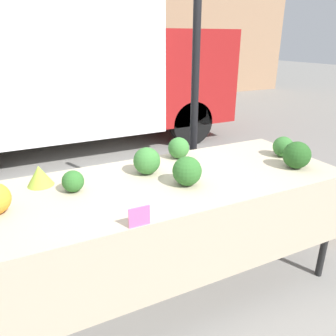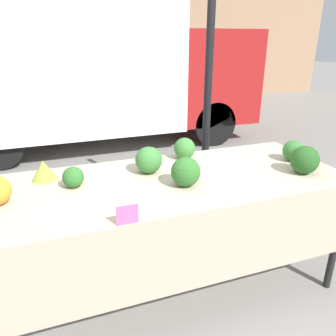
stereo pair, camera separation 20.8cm
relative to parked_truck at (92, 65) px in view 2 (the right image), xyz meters
name	(u,v)px [view 2 (the right image)]	position (x,y,z in m)	size (l,w,h in m)	color
ground_plane	(168,286)	(-0.07, -3.92, -1.30)	(40.00, 40.00, 0.00)	gray
building_facade	(65,10)	(-0.07, 3.86, 1.09)	(16.00, 0.60, 4.78)	#9E7A5B
tent_pole	(207,109)	(0.61, -3.07, -0.19)	(0.07, 0.07, 2.23)	black
parked_truck	(92,65)	(0.00, 0.00, 0.00)	(4.98, 2.18, 2.44)	white
market_table	(172,198)	(-0.07, -3.99, -0.53)	(2.34, 0.91, 0.87)	tan
romanesco_head	(44,170)	(-0.82, -3.65, -0.37)	(0.16, 0.16, 0.13)	#93B238
broccoli_head_0	(293,151)	(0.92, -3.91, -0.36)	(0.16, 0.16, 0.16)	#336B2D
broccoli_head_1	(305,160)	(0.82, -4.13, -0.34)	(0.19, 0.19, 0.19)	#23511E
broccoli_head_2	(186,172)	(0.00, -4.04, -0.35)	(0.18, 0.18, 0.18)	#2D6628
broccoli_head_3	(149,160)	(-0.15, -3.77, -0.35)	(0.18, 0.18, 0.18)	#387533
broccoli_head_4	(73,177)	(-0.65, -3.83, -0.37)	(0.13, 0.13, 0.13)	#2D6628
broccoli_head_5	(185,148)	(0.18, -3.59, -0.36)	(0.16, 0.16, 0.16)	#387533
price_sign	(127,215)	(-0.44, -4.37, -0.39)	(0.11, 0.01, 0.10)	#F45B9E
produce_crate	(332,225)	(1.55, -3.82, -1.17)	(0.42, 0.35, 0.27)	olive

